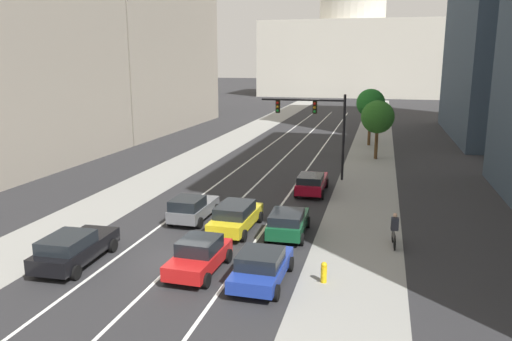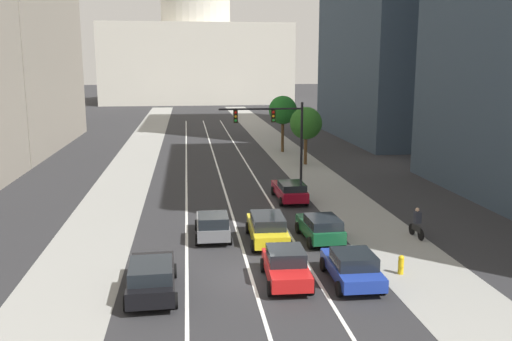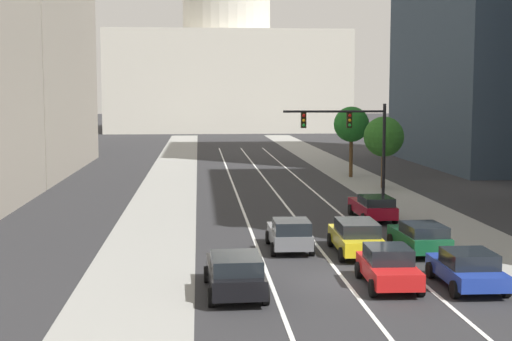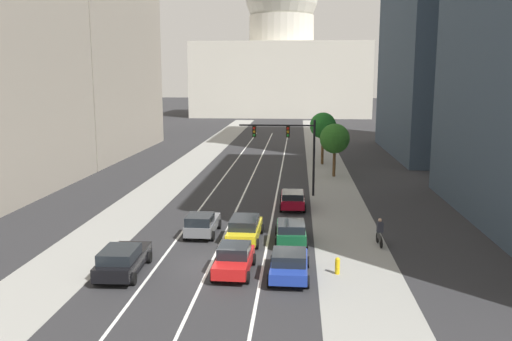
# 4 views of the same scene
# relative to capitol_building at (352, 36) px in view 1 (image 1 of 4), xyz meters

# --- Properties ---
(ground_plane) EXTENTS (400.00, 400.00, 0.00)m
(ground_plane) POSITION_rel_capitol_building_xyz_m (0.00, -76.76, -15.41)
(ground_plane) COLOR #2B2B2D
(sidewalk_left) EXTENTS (4.44, 130.00, 0.01)m
(sidewalk_left) POSITION_rel_capitol_building_xyz_m (-8.02, -81.76, -15.40)
(sidewalk_left) COLOR gray
(sidewalk_left) RESTS_ON ground
(sidewalk_right) EXTENTS (4.44, 130.00, 0.01)m
(sidewalk_right) POSITION_rel_capitol_building_xyz_m (8.02, -81.76, -15.40)
(sidewalk_right) COLOR gray
(sidewalk_right) RESTS_ON ground
(lane_stripe_left) EXTENTS (0.16, 90.00, 0.01)m
(lane_stripe_left) POSITION_rel_capitol_building_xyz_m (-2.90, -91.76, -15.39)
(lane_stripe_left) COLOR white
(lane_stripe_left) RESTS_ON ground
(lane_stripe_center) EXTENTS (0.16, 90.00, 0.01)m
(lane_stripe_center) POSITION_rel_capitol_building_xyz_m (0.00, -91.76, -15.39)
(lane_stripe_center) COLOR white
(lane_stripe_center) RESTS_ON ground
(lane_stripe_right) EXTENTS (0.16, 90.00, 0.01)m
(lane_stripe_right) POSITION_rel_capitol_building_xyz_m (2.90, -91.76, -15.39)
(lane_stripe_right) COLOR white
(lane_stripe_right) RESTS_ON ground
(capitol_building) EXTENTS (45.41, 24.12, 42.09)m
(capitol_building) POSITION_rel_capitol_building_xyz_m (0.00, 0.00, 0.00)
(capitol_building) COLOR beige
(capitol_building) RESTS_ON ground
(car_black) EXTENTS (2.22, 4.78, 1.54)m
(car_black) POSITION_rel_capitol_building_xyz_m (-4.34, -118.35, -14.60)
(car_black) COLOR black
(car_black) RESTS_ON ground
(car_green) EXTENTS (2.10, 4.11, 1.45)m
(car_green) POSITION_rel_capitol_building_xyz_m (4.35, -112.25, -14.63)
(car_green) COLOR #14512D
(car_green) RESTS_ON ground
(car_gray) EXTENTS (1.99, 4.04, 1.55)m
(car_gray) POSITION_rel_capitol_building_xyz_m (-1.45, -111.15, -14.61)
(car_gray) COLOR slate
(car_gray) RESTS_ON ground
(car_crimson) EXTENTS (2.06, 4.81, 1.45)m
(car_crimson) POSITION_rel_capitol_building_xyz_m (4.35, -103.26, -14.64)
(car_crimson) COLOR maroon
(car_crimson) RESTS_ON ground
(car_blue) EXTENTS (2.12, 4.25, 1.44)m
(car_blue) POSITION_rel_capitol_building_xyz_m (4.35, -118.12, -14.66)
(car_blue) COLOR #1E389E
(car_blue) RESTS_ON ground
(car_yellow) EXTENTS (2.13, 4.77, 1.55)m
(car_yellow) POSITION_rel_capitol_building_xyz_m (1.45, -112.10, -14.59)
(car_yellow) COLOR yellow
(car_yellow) RESTS_ON ground
(car_red) EXTENTS (2.05, 4.06, 1.53)m
(car_red) POSITION_rel_capitol_building_xyz_m (1.45, -117.73, -14.63)
(car_red) COLOR red
(car_red) RESTS_ON ground
(traffic_signal_mast) EXTENTS (6.54, 0.39, 6.61)m
(traffic_signal_mast) POSITION_rel_capitol_building_xyz_m (4.10, -98.73, -10.70)
(traffic_signal_mast) COLOR black
(traffic_signal_mast) RESTS_ON ground
(fire_hydrant) EXTENTS (0.26, 0.35, 0.91)m
(fire_hydrant) POSITION_rel_capitol_building_xyz_m (6.86, -117.46, -14.94)
(fire_hydrant) COLOR yellow
(fire_hydrant) RESTS_ON ground
(cyclist) EXTENTS (0.38, 1.70, 1.72)m
(cyclist) POSITION_rel_capitol_building_xyz_m (9.76, -112.43, -14.55)
(cyclist) COLOR black
(cyclist) RESTS_ON ground
(street_tree_mid_right) EXTENTS (3.07, 3.07, 5.51)m
(street_tree_mid_right) POSITION_rel_capitol_building_xyz_m (8.48, -89.37, -11.46)
(street_tree_mid_right) COLOR #51381E
(street_tree_mid_right) RESTS_ON ground
(street_tree_near_right) EXTENTS (3.07, 3.07, 6.13)m
(street_tree_near_right) POSITION_rel_capitol_building_xyz_m (7.61, -81.58, -10.84)
(street_tree_near_right) COLOR #51381E
(street_tree_near_right) RESTS_ON ground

